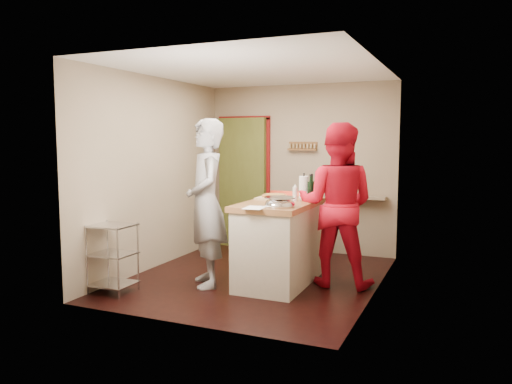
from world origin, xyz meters
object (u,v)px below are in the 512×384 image
stove (296,225)px  island (279,241)px  person_red (336,205)px  wire_shelving (112,255)px  person_stripe (206,203)px

stove → island: 1.59m
stove → person_red: person_red is taller
person_red → wire_shelving: bearing=26.0°
island → person_stripe: (-0.78, -0.40, 0.47)m
wire_shelving → island: bearing=33.1°
wire_shelving → island: (1.64, 1.07, 0.09)m
wire_shelving → stove: bearing=63.1°
stove → wire_shelving: (-1.33, -2.62, -0.01)m
stove → person_stripe: person_stripe is taller
island → person_stripe: person_stripe is taller
wire_shelving → person_stripe: person_stripe is taller
island → person_red: size_ratio=0.73×
stove → island: island is taller
island → person_red: person_red is taller
wire_shelving → person_stripe: bearing=37.9°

